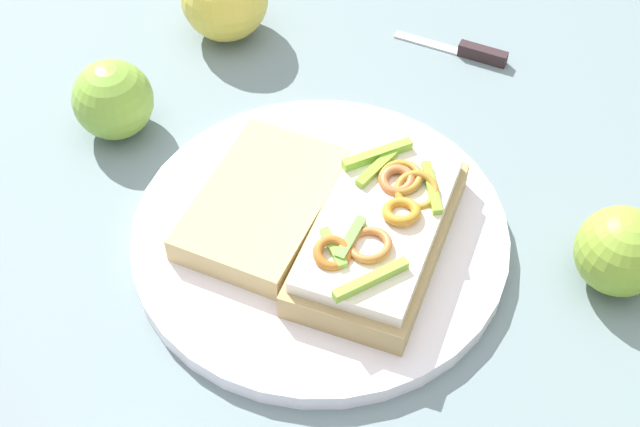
# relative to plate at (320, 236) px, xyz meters

# --- Properties ---
(ground_plane) EXTENTS (2.00, 2.00, 0.00)m
(ground_plane) POSITION_rel_plate_xyz_m (0.00, 0.00, -0.01)
(ground_plane) COLOR slate
(ground_plane) RESTS_ON ground
(plate) EXTENTS (0.30, 0.30, 0.02)m
(plate) POSITION_rel_plate_xyz_m (0.00, 0.00, 0.00)
(plate) COLOR white
(plate) RESTS_ON ground_plane
(sandwich) EXTENTS (0.18, 0.19, 0.05)m
(sandwich) POSITION_rel_plate_xyz_m (-0.04, -0.03, 0.03)
(sandwich) COLOR tan
(sandwich) RESTS_ON plate
(bread_slice_side) EXTENTS (0.16, 0.17, 0.02)m
(bread_slice_side) POSITION_rel_plate_xyz_m (0.04, 0.03, 0.02)
(bread_slice_side) COLOR tan
(bread_slice_side) RESTS_ON plate
(apple_3) EXTENTS (0.07, 0.07, 0.07)m
(apple_3) POSITION_rel_plate_xyz_m (0.20, 0.09, 0.03)
(apple_3) COLOR #7CAB39
(apple_3) RESTS_ON ground_plane
(apple_4) EXTENTS (0.08, 0.08, 0.07)m
(apple_4) POSITION_rel_plate_xyz_m (-0.14, -0.18, 0.03)
(apple_4) COLOR #82A533
(apple_4) RESTS_ON ground_plane
(knife) EXTENTS (0.09, 0.07, 0.01)m
(knife) POSITION_rel_plate_xyz_m (0.13, -0.23, -0.00)
(knife) COLOR silver
(knife) RESTS_ON ground_plane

